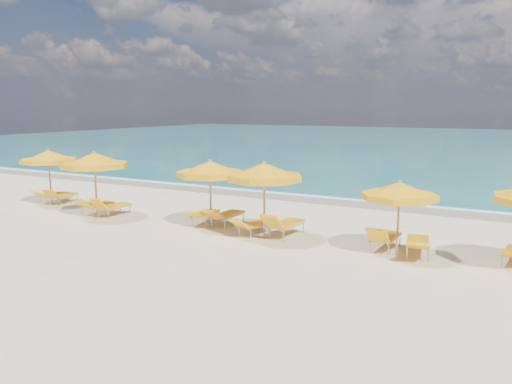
% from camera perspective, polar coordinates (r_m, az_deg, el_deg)
% --- Properties ---
extents(ground_plane, '(120.00, 120.00, 0.00)m').
position_cam_1_polar(ground_plane, '(17.41, -2.34, -4.64)').
color(ground_plane, beige).
extents(ocean, '(120.00, 80.00, 0.30)m').
position_cam_1_polar(ocean, '(63.25, 20.41, 5.24)').
color(ocean, '#136A6F').
rests_on(ocean, ground).
extents(wet_sand_band, '(120.00, 2.60, 0.01)m').
position_cam_1_polar(wet_sand_band, '(23.93, 6.69, -0.72)').
color(wet_sand_band, tan).
rests_on(wet_sand_band, ground).
extents(foam_line, '(120.00, 1.20, 0.03)m').
position_cam_1_polar(foam_line, '(24.67, 7.37, -0.42)').
color(foam_line, white).
rests_on(foam_line, ground).
extents(whitecap_near, '(14.00, 0.36, 0.05)m').
position_cam_1_polar(whitecap_near, '(35.00, 3.33, 2.65)').
color(whitecap_near, white).
rests_on(whitecap_near, ground).
extents(whitecap_far, '(18.00, 0.30, 0.05)m').
position_cam_1_polar(whitecap_far, '(38.76, 27.16, 2.28)').
color(whitecap_far, white).
rests_on(whitecap_far, ground).
extents(umbrella_2, '(3.06, 3.06, 2.47)m').
position_cam_1_polar(umbrella_2, '(23.96, -22.63, 3.70)').
color(umbrella_2, tan).
rests_on(umbrella_2, ground).
extents(umbrella_3, '(3.04, 3.04, 2.62)m').
position_cam_1_polar(umbrella_3, '(20.45, -17.99, 3.40)').
color(umbrella_3, tan).
rests_on(umbrella_3, ground).
extents(umbrella_4, '(2.88, 2.88, 2.48)m').
position_cam_1_polar(umbrella_4, '(17.83, -5.27, 2.58)').
color(umbrella_4, tan).
rests_on(umbrella_4, ground).
extents(umbrella_5, '(2.79, 2.79, 2.58)m').
position_cam_1_polar(umbrella_5, '(16.27, 0.96, 2.24)').
color(umbrella_5, tan).
rests_on(umbrella_5, ground).
extents(umbrella_6, '(2.41, 2.41, 2.24)m').
position_cam_1_polar(umbrella_6, '(14.94, 16.08, 0.06)').
color(umbrella_6, tan).
rests_on(umbrella_6, ground).
extents(lounger_2_left, '(0.66, 1.69, 0.65)m').
position_cam_1_polar(lounger_2_left, '(24.74, -22.20, -0.57)').
color(lounger_2_left, '#A5A8AD').
rests_on(lounger_2_left, ground).
extents(lounger_2_right, '(0.80, 1.76, 0.79)m').
position_cam_1_polar(lounger_2_right, '(24.14, -21.14, -0.71)').
color(lounger_2_right, '#A5A8AD').
rests_on(lounger_2_right, ground).
extents(lounger_3_left, '(0.60, 1.74, 0.80)m').
position_cam_1_polar(lounger_3_left, '(21.40, -17.69, -1.78)').
color(lounger_3_left, '#A5A8AD').
rests_on(lounger_3_left, ground).
extents(lounger_3_right, '(0.64, 1.75, 0.87)m').
position_cam_1_polar(lounger_3_right, '(20.80, -15.96, -2.00)').
color(lounger_3_right, '#A5A8AD').
rests_on(lounger_3_right, ground).
extents(lounger_4_left, '(0.89, 1.93, 0.74)m').
position_cam_1_polar(lounger_4_left, '(18.74, -5.84, -2.94)').
color(lounger_4_left, '#A5A8AD').
rests_on(lounger_4_left, ground).
extents(lounger_4_right, '(0.69, 1.98, 0.80)m').
position_cam_1_polar(lounger_4_right, '(18.38, -3.34, -3.11)').
color(lounger_4_right, '#A5A8AD').
rests_on(lounger_4_right, ground).
extents(lounger_5_left, '(0.85, 1.78, 0.69)m').
position_cam_1_polar(lounger_5_left, '(17.07, -0.19, -4.21)').
color(lounger_5_left, '#A5A8AD').
rests_on(lounger_5_left, ground).
extents(lounger_5_right, '(0.85, 2.01, 0.96)m').
position_cam_1_polar(lounger_5_right, '(16.89, 3.37, -4.22)').
color(lounger_5_right, '#A5A8AD').
rests_on(lounger_5_right, ground).
extents(lounger_6_left, '(0.71, 1.84, 0.90)m').
position_cam_1_polar(lounger_6_left, '(15.82, 14.53, -5.56)').
color(lounger_6_left, '#A5A8AD').
rests_on(lounger_6_left, ground).
extents(lounger_6_right, '(0.97, 2.06, 0.72)m').
position_cam_1_polar(lounger_6_right, '(15.49, 18.00, -6.06)').
color(lounger_6_right, '#A5A8AD').
rests_on(lounger_6_right, ground).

